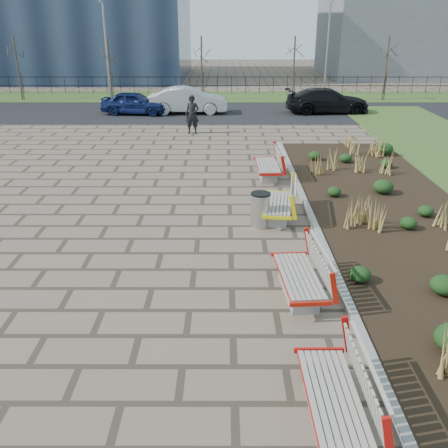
{
  "coord_description": "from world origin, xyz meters",
  "views": [
    {
      "loc": [
        1.52,
        -7.37,
        5.25
      ],
      "look_at": [
        1.5,
        3.0,
        0.9
      ],
      "focal_mm": 40.0,
      "sensor_mm": 36.0,
      "label": 1
    }
  ],
  "objects_px": {
    "car_blue": "(134,103)",
    "car_black": "(327,101)",
    "litter_bin": "(260,210)",
    "pedestrian": "(192,115)",
    "bench_b": "(299,273)",
    "lamp_east": "(327,53)",
    "bench_a": "(333,392)",
    "lamp_west": "(107,53)",
    "car_silver": "(188,100)",
    "bench_c": "(278,201)",
    "bench_d": "(268,164)"
  },
  "relations": [
    {
      "from": "car_blue",
      "to": "car_black",
      "type": "xyz_separation_m",
      "value": [
        11.06,
        0.49,
        0.06
      ]
    },
    {
      "from": "litter_bin",
      "to": "pedestrian",
      "type": "relative_size",
      "value": 0.51
    },
    {
      "from": "litter_bin",
      "to": "pedestrian",
      "type": "bearing_deg",
      "value": 102.31
    },
    {
      "from": "bench_b",
      "to": "car_blue",
      "type": "height_order",
      "value": "car_blue"
    },
    {
      "from": "lamp_east",
      "to": "bench_b",
      "type": "bearing_deg",
      "value": -101.5
    },
    {
      "from": "bench_a",
      "to": "lamp_west",
      "type": "xyz_separation_m",
      "value": [
        -9.0,
        27.98,
        2.54
      ]
    },
    {
      "from": "car_black",
      "to": "lamp_west",
      "type": "height_order",
      "value": "lamp_west"
    },
    {
      "from": "car_silver",
      "to": "lamp_east",
      "type": "xyz_separation_m",
      "value": [
        8.59,
        4.29,
        2.29
      ]
    },
    {
      "from": "pedestrian",
      "to": "lamp_west",
      "type": "height_order",
      "value": "lamp_west"
    },
    {
      "from": "bench_c",
      "to": "car_black",
      "type": "bearing_deg",
      "value": 82.68
    },
    {
      "from": "bench_b",
      "to": "pedestrian",
      "type": "xyz_separation_m",
      "value": [
        -3.03,
        15.01,
        0.4
      ]
    },
    {
      "from": "bench_c",
      "to": "lamp_west",
      "type": "height_order",
      "value": "lamp_west"
    },
    {
      "from": "car_silver",
      "to": "car_black",
      "type": "height_order",
      "value": "car_silver"
    },
    {
      "from": "bench_a",
      "to": "lamp_east",
      "type": "xyz_separation_m",
      "value": [
        5.0,
        27.98,
        2.54
      ]
    },
    {
      "from": "car_blue",
      "to": "car_silver",
      "type": "distance_m",
      "value": 3.05
    },
    {
      "from": "bench_b",
      "to": "lamp_east",
      "type": "bearing_deg",
      "value": 74.07
    },
    {
      "from": "bench_d",
      "to": "litter_bin",
      "type": "height_order",
      "value": "bench_d"
    },
    {
      "from": "lamp_east",
      "to": "car_blue",
      "type": "bearing_deg",
      "value": -158.41
    },
    {
      "from": "litter_bin",
      "to": "lamp_west",
      "type": "relative_size",
      "value": 0.15
    },
    {
      "from": "bench_c",
      "to": "litter_bin",
      "type": "distance_m",
      "value": 0.78
    },
    {
      "from": "bench_c",
      "to": "car_blue",
      "type": "relative_size",
      "value": 0.56
    },
    {
      "from": "bench_d",
      "to": "lamp_west",
      "type": "distance_m",
      "value": 19.07
    },
    {
      "from": "lamp_east",
      "to": "pedestrian",
      "type": "bearing_deg",
      "value": -130.01
    },
    {
      "from": "car_blue",
      "to": "car_black",
      "type": "distance_m",
      "value": 11.07
    },
    {
      "from": "car_blue",
      "to": "bench_b",
      "type": "bearing_deg",
      "value": -155.44
    },
    {
      "from": "bench_a",
      "to": "lamp_west",
      "type": "distance_m",
      "value": 29.51
    },
    {
      "from": "litter_bin",
      "to": "car_silver",
      "type": "height_order",
      "value": "car_silver"
    },
    {
      "from": "car_silver",
      "to": "car_black",
      "type": "relative_size",
      "value": 0.93
    },
    {
      "from": "car_black",
      "to": "lamp_east",
      "type": "height_order",
      "value": "lamp_east"
    },
    {
      "from": "bench_b",
      "to": "lamp_east",
      "type": "height_order",
      "value": "lamp_east"
    },
    {
      "from": "pedestrian",
      "to": "car_black",
      "type": "relative_size",
      "value": 0.38
    },
    {
      "from": "pedestrian",
      "to": "car_blue",
      "type": "distance_m",
      "value": 6.14
    },
    {
      "from": "bench_d",
      "to": "lamp_west",
      "type": "bearing_deg",
      "value": 116.6
    },
    {
      "from": "bench_b",
      "to": "lamp_west",
      "type": "bearing_deg",
      "value": 105.68
    },
    {
      "from": "bench_b",
      "to": "litter_bin",
      "type": "height_order",
      "value": "bench_b"
    },
    {
      "from": "car_silver",
      "to": "lamp_east",
      "type": "distance_m",
      "value": 9.87
    },
    {
      "from": "bench_c",
      "to": "bench_a",
      "type": "bearing_deg",
      "value": -82.12
    },
    {
      "from": "bench_a",
      "to": "lamp_east",
      "type": "distance_m",
      "value": 28.54
    },
    {
      "from": "bench_a",
      "to": "bench_d",
      "type": "distance_m",
      "value": 11.36
    },
    {
      "from": "bench_a",
      "to": "bench_d",
      "type": "xyz_separation_m",
      "value": [
        0.0,
        11.36,
        0.0
      ]
    },
    {
      "from": "pedestrian",
      "to": "bench_a",
      "type": "bearing_deg",
      "value": -73.9
    },
    {
      "from": "bench_a",
      "to": "lamp_west",
      "type": "height_order",
      "value": "lamp_west"
    },
    {
      "from": "lamp_west",
      "to": "lamp_east",
      "type": "height_order",
      "value": "same"
    },
    {
      "from": "bench_b",
      "to": "litter_bin",
      "type": "bearing_deg",
      "value": 94.09
    },
    {
      "from": "car_silver",
      "to": "lamp_east",
      "type": "relative_size",
      "value": 0.74
    },
    {
      "from": "bench_c",
      "to": "car_blue",
      "type": "height_order",
      "value": "car_blue"
    },
    {
      "from": "lamp_west",
      "to": "bench_a",
      "type": "bearing_deg",
      "value": -72.17
    },
    {
      "from": "bench_a",
      "to": "bench_b",
      "type": "xyz_separation_m",
      "value": [
        0.0,
        3.41,
        0.0
      ]
    },
    {
      "from": "bench_a",
      "to": "pedestrian",
      "type": "xyz_separation_m",
      "value": [
        -3.03,
        18.42,
        0.4
      ]
    },
    {
      "from": "bench_c",
      "to": "litter_bin",
      "type": "height_order",
      "value": "bench_c"
    }
  ]
}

